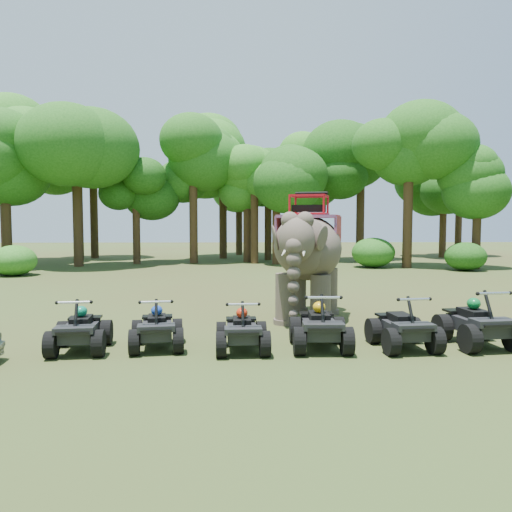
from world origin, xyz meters
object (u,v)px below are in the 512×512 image
object	(u,v)px
atv_3	(320,320)
atv_5	(477,317)
atv_2	(242,325)
elephant	(308,256)
atv_4	(403,321)
atv_0	(80,324)
atv_1	(157,323)

from	to	relation	value
atv_3	atv_5	distance (m)	3.64
atv_2	atv_3	distance (m)	1.75
atv_2	atv_5	bearing A→B (deg)	0.73
elephant	atv_5	bearing A→B (deg)	-27.47
atv_3	atv_5	world-z (taller)	atv_5
elephant	atv_3	size ratio (longest dim) A/B	2.55
atv_2	atv_4	world-z (taller)	atv_4
atv_2	atv_4	xyz separation A→B (m)	(3.61, 0.11, 0.04)
atv_0	atv_1	world-z (taller)	atv_0
atv_1	atv_5	distance (m)	7.29
atv_3	atv_4	size ratio (longest dim) A/B	1.04
atv_4	atv_1	bearing A→B (deg)	172.70
elephant	atv_0	distance (m)	6.64
atv_4	atv_5	world-z (taller)	atv_5
atv_1	atv_4	xyz separation A→B (m)	(5.52, -0.17, 0.03)
atv_1	atv_3	world-z (taller)	atv_3
atv_3	atv_4	world-z (taller)	atv_3
atv_4	elephant	bearing A→B (deg)	110.08
elephant	atv_3	world-z (taller)	elephant
atv_1	atv_0	bearing A→B (deg)	178.48
atv_4	atv_5	distance (m)	1.78
atv_0	atv_3	xyz separation A→B (m)	(5.30, 0.06, 0.04)
atv_3	elephant	bearing A→B (deg)	88.29
elephant	atv_4	xyz separation A→B (m)	(1.67, -3.49, -1.23)
atv_5	atv_4	bearing A→B (deg)	179.18
atv_0	atv_3	world-z (taller)	atv_3
atv_0	atv_2	world-z (taller)	atv_0
atv_1	atv_4	distance (m)	5.52
elephant	atv_2	xyz separation A→B (m)	(-1.93, -3.61, -1.27)
atv_1	atv_5	world-z (taller)	atv_5
atv_3	atv_5	size ratio (longest dim) A/B	0.96
atv_0	atv_4	bearing A→B (deg)	-6.11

